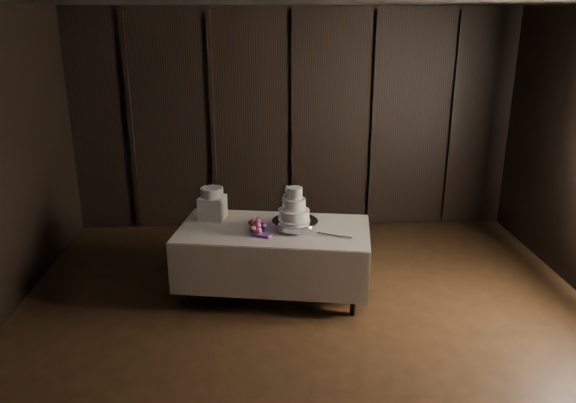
{
  "coord_description": "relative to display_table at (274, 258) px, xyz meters",
  "views": [
    {
      "loc": [
        -0.42,
        -4.09,
        2.88
      ],
      "look_at": [
        -0.17,
        1.4,
        1.05
      ],
      "focal_mm": 35.0,
      "sensor_mm": 36.0,
      "label": 1
    }
  ],
  "objects": [
    {
      "name": "cake_stand",
      "position": [
        0.22,
        -0.03,
        0.39
      ],
      "size": [
        0.62,
        0.62,
        0.09
      ],
      "primitive_type": "cylinder",
      "rotation": [
        0.0,
        0.0,
        0.36
      ],
      "color": "silver",
      "rests_on": "display_table"
    },
    {
      "name": "box_pedestal",
      "position": [
        -0.66,
        0.32,
        0.47
      ],
      "size": [
        0.31,
        0.31,
        0.25
      ],
      "primitive_type": "cube",
      "rotation": [
        0.0,
        0.0,
        -0.24
      ],
      "color": "white",
      "rests_on": "display_table"
    },
    {
      "name": "display_table",
      "position": [
        0.0,
        0.0,
        0.0
      ],
      "size": [
        2.13,
        1.34,
        0.76
      ],
      "rotation": [
        0.0,
        0.0,
        -0.16
      ],
      "color": "silver",
      "rests_on": "ground"
    },
    {
      "name": "wedding_cake",
      "position": [
        0.19,
        -0.04,
        0.58
      ],
      "size": [
        0.34,
        0.3,
        0.36
      ],
      "rotation": [
        0.0,
        0.0,
        -0.1
      ],
      "color": "white",
      "rests_on": "cake_stand"
    },
    {
      "name": "room",
      "position": [
        0.32,
        -1.4,
        1.08
      ],
      "size": [
        6.08,
        7.08,
        3.08
      ],
      "color": "black",
      "rests_on": "ground"
    },
    {
      "name": "cake_knife",
      "position": [
        0.57,
        -0.24,
        0.35
      ],
      "size": [
        0.34,
        0.2,
        0.01
      ],
      "primitive_type": "cube",
      "rotation": [
        0.0,
        0.0,
        -0.5
      ],
      "color": "silver",
      "rests_on": "display_table"
    },
    {
      "name": "small_cake",
      "position": [
        -0.66,
        0.32,
        0.64
      ],
      "size": [
        0.3,
        0.3,
        0.1
      ],
      "primitive_type": "cylinder",
      "rotation": [
        0.0,
        0.0,
        0.25
      ],
      "color": "white",
      "rests_on": "box_pedestal"
    },
    {
      "name": "bouquet",
      "position": [
        -0.17,
        -0.11,
        0.41
      ],
      "size": [
        0.42,
        0.47,
        0.19
      ],
      "primitive_type": null,
      "rotation": [
        0.0,
        0.0,
        -0.43
      ],
      "color": "#EA558D",
      "rests_on": "display_table"
    }
  ]
}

